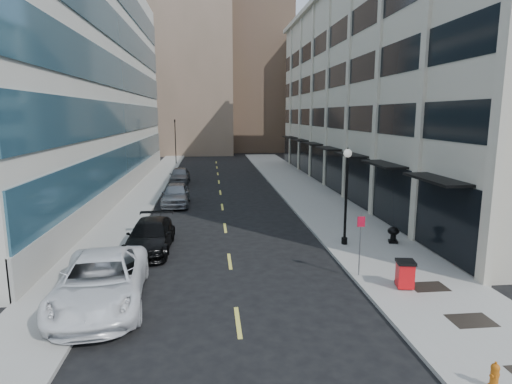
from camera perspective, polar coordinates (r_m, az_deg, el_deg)
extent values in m
plane|color=black|center=(13.12, -1.81, -20.94)|extent=(160.00, 160.00, 0.00)
cube|color=gray|center=(32.97, 8.62, -1.57)|extent=(5.00, 80.00, 0.15)
cube|color=gray|center=(32.41, -16.09, -2.07)|extent=(3.00, 80.00, 0.15)
cube|color=#B7B19B|center=(42.19, 19.36, 12.75)|extent=(14.00, 46.00, 18.00)
cube|color=black|center=(39.98, 9.67, 3.29)|extent=(0.18, 46.00, 3.60)
cube|color=black|center=(39.70, 9.88, 9.74)|extent=(0.12, 46.00, 1.80)
cube|color=black|center=(39.82, 10.04, 14.78)|extent=(0.12, 46.00, 1.80)
cube|color=black|center=(40.25, 10.21, 19.75)|extent=(0.12, 46.00, 1.80)
cube|color=#B7B19B|center=(18.77, 30.35, 15.67)|extent=(0.35, 0.60, 18.00)
cube|color=#B7B19B|center=(23.88, 21.59, 14.90)|extent=(0.35, 0.60, 18.00)
cube|color=#B7B19B|center=(29.34, 16.03, 14.23)|extent=(0.35, 0.60, 18.00)
cube|color=#B7B19B|center=(34.97, 12.26, 13.70)|extent=(0.35, 0.60, 18.00)
cube|color=#B7B19B|center=(40.71, 9.55, 13.29)|extent=(0.35, 0.60, 18.00)
cube|color=#B7B19B|center=(46.51, 7.53, 12.96)|extent=(0.35, 0.60, 18.00)
cube|color=#B7B19B|center=(52.36, 5.96, 12.69)|extent=(0.35, 0.60, 18.00)
cube|color=#B7B19B|center=(58.24, 4.70, 12.47)|extent=(0.35, 0.60, 18.00)
cube|color=black|center=(21.03, 22.85, 1.57)|extent=(1.30, 4.00, 0.12)
cube|color=black|center=(26.39, 16.60, 3.58)|extent=(1.30, 4.00, 0.12)
cube|color=black|center=(31.98, 12.48, 4.88)|extent=(1.30, 4.00, 0.12)
cube|color=black|center=(37.70, 9.59, 5.77)|extent=(1.30, 4.00, 0.12)
cube|color=black|center=(43.49, 7.46, 6.42)|extent=(1.30, 4.00, 0.12)
cube|color=black|center=(49.33, 5.83, 6.91)|extent=(1.30, 4.00, 0.12)
cube|color=black|center=(55.21, 4.54, 7.29)|extent=(1.30, 4.00, 0.12)
cube|color=beige|center=(41.22, -28.58, 13.56)|extent=(16.00, 46.00, 20.00)
cube|color=gray|center=(39.30, -16.52, 1.26)|extent=(0.20, 46.00, 1.80)
cube|color=#2E576B|center=(39.04, -16.70, 4.31)|extent=(0.14, 45.60, 2.40)
cube|color=#2E576B|center=(38.85, -16.97, 9.44)|extent=(0.14, 45.60, 2.40)
cube|color=#2E576B|center=(38.98, -17.25, 14.59)|extent=(0.14, 45.60, 2.40)
cube|color=#2E576B|center=(39.42, -17.53, 19.66)|extent=(0.14, 45.60, 2.40)
cube|color=#896D59|center=(79.58, -8.70, 15.41)|extent=(14.00, 18.00, 28.00)
cube|color=brown|center=(84.27, -0.07, 17.29)|extent=(12.00, 16.00, 34.00)
cube|color=#896D59|center=(90.26, -14.88, 12.67)|extent=(12.00, 14.00, 22.00)
cube|color=#B7B19B|center=(79.51, 7.77, 12.55)|extent=(10.00, 14.00, 20.00)
cube|color=black|center=(16.23, 26.77, -15.04)|extent=(1.40, 1.00, 0.01)
cube|color=black|center=(18.43, 22.01, -11.62)|extent=(1.40, 1.00, 0.01)
cube|color=#D8CC4C|center=(14.86, -2.42, -16.92)|extent=(0.15, 2.20, 0.01)
cube|color=#D8CC4C|center=(20.38, -3.53, -9.19)|extent=(0.15, 2.20, 0.01)
cube|color=#D8CC4C|center=(26.10, -4.14, -4.80)|extent=(0.15, 2.20, 0.01)
cube|color=#D8CC4C|center=(31.93, -4.52, -2.00)|extent=(0.15, 2.20, 0.01)
cube|color=#D8CC4C|center=(37.81, -4.78, -0.06)|extent=(0.15, 2.20, 0.01)
cube|color=#D8CC4C|center=(43.73, -4.98, 1.35)|extent=(0.15, 2.20, 0.01)
cube|color=#D8CC4C|center=(49.66, -5.12, 2.43)|extent=(0.15, 2.20, 0.01)
cube|color=#D8CC4C|center=(55.61, -5.24, 3.27)|extent=(0.15, 2.20, 0.01)
cube|color=#D8CC4C|center=(61.57, -5.33, 3.96)|extent=(0.15, 2.20, 0.01)
cylinder|color=black|center=(59.50, -10.69, 6.49)|extent=(0.12, 0.12, 6.00)
imported|color=black|center=(59.38, -10.79, 9.37)|extent=(0.66, 0.66, 1.98)
imported|color=white|center=(16.62, -19.96, -11.13)|extent=(3.56, 6.75, 1.81)
imported|color=black|center=(22.31, -13.92, -5.69)|extent=(2.24, 5.31, 1.53)
imported|color=gray|center=(32.84, -10.63, -0.31)|extent=(2.01, 4.95, 1.69)
imported|color=slate|center=(43.28, -10.13, 2.20)|extent=(1.97, 4.72, 1.60)
cylinder|color=#C55D0D|center=(12.85, 29.19, -20.77)|extent=(0.20, 0.20, 0.48)
sphere|color=#C55D0D|center=(12.73, 29.29, -19.76)|extent=(0.21, 0.21, 0.21)
cylinder|color=#C55D0D|center=(12.68, 29.34, -19.34)|extent=(0.06, 0.06, 0.09)
cylinder|color=#C55D0D|center=(12.82, 29.21, -20.53)|extent=(0.27, 0.16, 0.10)
cylinder|color=#C55D0D|center=(12.81, 29.26, -20.56)|extent=(0.17, 0.17, 0.13)
cube|color=red|center=(17.82, 19.25, -10.38)|extent=(0.70, 0.70, 0.97)
cube|color=black|center=(17.65, 19.35, -8.81)|extent=(0.79, 0.79, 0.12)
cylinder|color=black|center=(18.16, 18.16, -11.36)|extent=(0.06, 0.21, 0.21)
cylinder|color=black|center=(18.32, 19.29, -11.23)|extent=(0.06, 0.21, 0.21)
cylinder|color=black|center=(22.86, 11.70, -6.37)|extent=(0.31, 0.31, 0.34)
cylinder|color=black|center=(22.33, 11.91, -0.92)|extent=(0.13, 0.13, 4.40)
sphere|color=silver|center=(22.00, 12.13, 5.07)|extent=(0.42, 0.42, 0.42)
cone|color=black|center=(21.98, 12.16, 5.69)|extent=(0.11, 0.11, 0.17)
cylinder|color=slate|center=(18.36, 13.70, -6.75)|extent=(0.05, 0.05, 2.71)
cube|color=#A40A22|center=(18.09, 13.85, -3.86)|extent=(0.32, 0.03, 0.43)
cube|color=black|center=(23.75, 17.79, -6.29)|extent=(0.56, 0.56, 0.13)
cylinder|color=black|center=(23.68, 17.83, -5.68)|extent=(0.28, 0.28, 0.44)
ellipsoid|color=black|center=(23.60, 17.87, -4.97)|extent=(0.61, 0.61, 0.43)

